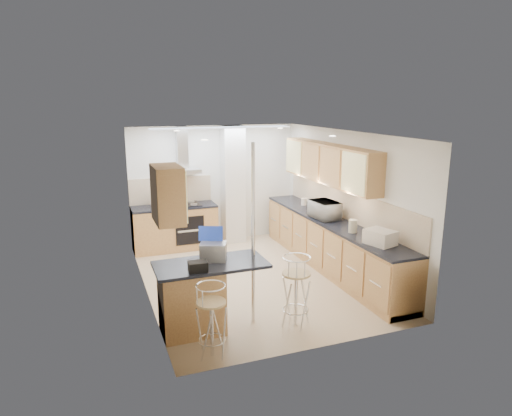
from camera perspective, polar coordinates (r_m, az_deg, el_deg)
name	(u,v)px	position (r m, az deg, el deg)	size (l,w,h in m)	color
ground	(253,279)	(8.01, -0.37, -8.83)	(4.80, 4.80, 0.00)	#CBAD87
room_shell	(263,186)	(8.01, 0.87, 2.71)	(3.64, 4.84, 2.51)	white
right_counter	(330,244)	(8.45, 9.25, -4.46)	(0.63, 4.40, 0.92)	#AB7344
back_counter	(175,227)	(9.55, -10.12, -2.39)	(1.70, 0.63, 0.92)	#AB7344
peninsula	(211,296)	(6.24, -5.59, -10.87)	(1.47, 0.72, 0.94)	#AB7344
microwave	(325,210)	(8.35, 8.61, -0.23)	(0.58, 0.39, 0.32)	silver
laptop	(213,251)	(6.14, -5.36, -5.43)	(0.34, 0.26, 0.24)	gray
bag	(198,267)	(5.78, -7.27, -7.27)	(0.23, 0.17, 0.13)	black
bar_stool_near	(211,320)	(5.64, -5.59, -13.80)	(0.38, 0.38, 0.93)	tan
bar_stool_end	(296,291)	(6.32, 5.02, -10.29)	(0.41, 0.41, 1.00)	tan
jar_a	(322,208)	(8.80, 8.31, 0.01)	(0.12, 0.12, 0.18)	silver
jar_b	(304,202)	(9.36, 6.01, 0.78)	(0.11, 0.11, 0.14)	silver
jar_c	(353,226)	(7.58, 12.01, -2.23)	(0.14, 0.14, 0.21)	beige
jar_d	(372,234)	(7.34, 14.35, -3.22)	(0.10, 0.10, 0.13)	silver
bread_bin	(380,237)	(7.06, 15.26, -3.55)	(0.33, 0.42, 0.22)	silver
kettle	(155,202)	(9.37, -12.53, 0.76)	(0.16, 0.16, 0.21)	silver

